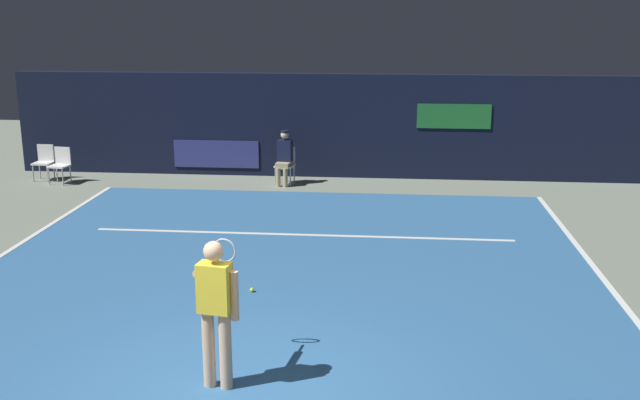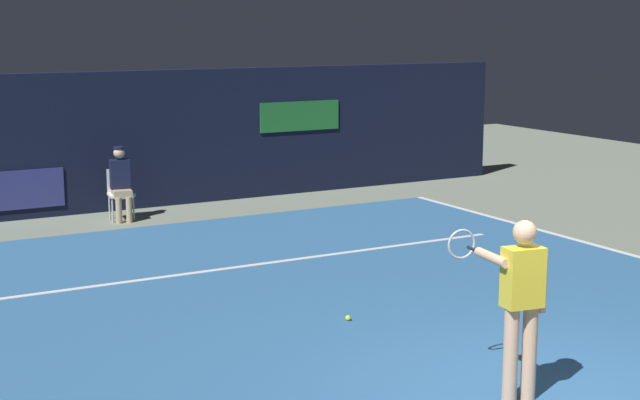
# 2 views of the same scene
# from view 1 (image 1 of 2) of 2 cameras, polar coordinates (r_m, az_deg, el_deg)

# --- Properties ---
(ground_plane) EXTENTS (31.30, 31.30, 0.00)m
(ground_plane) POSITION_cam_1_polar(r_m,az_deg,el_deg) (12.17, -2.46, -5.30)
(ground_plane) COLOR gray
(court_surface) EXTENTS (10.16, 10.32, 0.01)m
(court_surface) POSITION_cam_1_polar(r_m,az_deg,el_deg) (12.17, -2.46, -5.27)
(court_surface) COLOR #336699
(court_surface) RESTS_ON ground
(line_sideline_left) EXTENTS (0.10, 10.32, 0.01)m
(line_sideline_left) POSITION_cam_1_polar(r_m,az_deg,el_deg) (12.54, 21.07, -5.61)
(line_sideline_left) COLOR white
(line_sideline_left) RESTS_ON court_surface
(line_service) EXTENTS (7.92, 0.10, 0.01)m
(line_service) POSITION_cam_1_polar(r_m,az_deg,el_deg) (13.86, -1.45, -2.72)
(line_service) COLOR white
(line_service) RESTS_ON court_surface
(back_wall) EXTENTS (15.93, 0.33, 2.60)m
(back_wall) POSITION_cam_1_polar(r_m,az_deg,el_deg) (18.59, 0.40, 5.79)
(back_wall) COLOR black
(back_wall) RESTS_ON ground
(tennis_player) EXTENTS (0.51, 0.99, 1.73)m
(tennis_player) POSITION_cam_1_polar(r_m,az_deg,el_deg) (8.22, -8.07, -8.07)
(tennis_player) COLOR #DBAD89
(tennis_player) RESTS_ON ground
(line_judge_on_chair) EXTENTS (0.49, 0.57, 1.32)m
(line_judge_on_chair) POSITION_cam_1_polar(r_m,az_deg,el_deg) (17.77, -2.78, 3.37)
(line_judge_on_chair) COLOR white
(line_judge_on_chair) RESTS_ON ground
(courtside_chair_near) EXTENTS (0.49, 0.47, 0.88)m
(courtside_chair_near) POSITION_cam_1_polar(r_m,az_deg,el_deg) (19.03, -19.52, 2.73)
(courtside_chair_near) COLOR white
(courtside_chair_near) RESTS_ON ground
(courtside_chair_far) EXTENTS (0.45, 0.42, 0.88)m
(courtside_chair_far) POSITION_cam_1_polar(r_m,az_deg,el_deg) (19.53, -20.65, 2.91)
(courtside_chair_far) COLOR white
(courtside_chair_far) RESTS_ON ground
(tennis_ball) EXTENTS (0.07, 0.07, 0.07)m
(tennis_ball) POSITION_cam_1_polar(r_m,az_deg,el_deg) (11.16, -5.31, -6.97)
(tennis_ball) COLOR #CCE033
(tennis_ball) RESTS_ON court_surface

